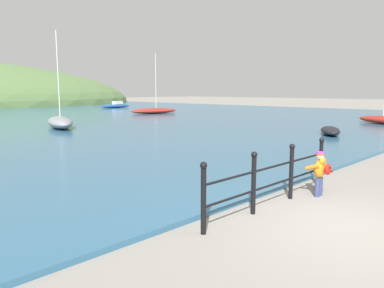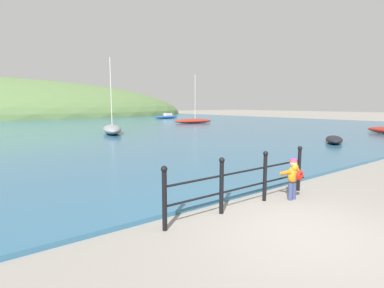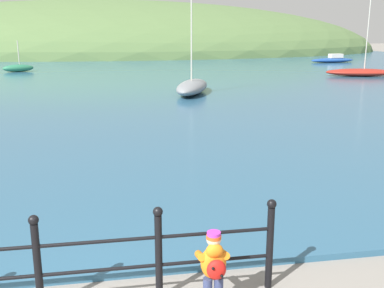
{
  "view_description": "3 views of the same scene",
  "coord_description": "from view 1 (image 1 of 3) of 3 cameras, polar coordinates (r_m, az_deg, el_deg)",
  "views": [
    {
      "loc": [
        -6.27,
        -2.45,
        2.34
      ],
      "look_at": [
        0.2,
        3.8,
        1.05
      ],
      "focal_mm": 35.0,
      "sensor_mm": 36.0,
      "label": 1
    },
    {
      "loc": [
        -4.71,
        -2.96,
        2.28
      ],
      "look_at": [
        1.13,
        4.65,
        1.03
      ],
      "focal_mm": 28.0,
      "sensor_mm": 36.0,
      "label": 2
    },
    {
      "loc": [
        0.46,
        -3.43,
        3.23
      ],
      "look_at": [
        2.01,
        5.48,
        0.93
      ],
      "focal_mm": 42.0,
      "sensor_mm": 36.0,
      "label": 3
    }
  ],
  "objects": [
    {
      "name": "ground_plane",
      "position": [
        7.12,
        21.84,
        -11.6
      ],
      "size": [
        200.0,
        200.0,
        0.0
      ],
      "primitive_type": "plane",
      "color": "gray"
    },
    {
      "name": "iron_railing",
      "position": [
        7.76,
        12.35,
        -4.63
      ],
      "size": [
        4.35,
        0.12,
        1.21
      ],
      "color": "black",
      "rests_on": "ground"
    },
    {
      "name": "child_in_coat",
      "position": [
        8.72,
        18.97,
        -3.72
      ],
      "size": [
        0.39,
        0.54,
        1.0
      ],
      "color": "navy",
      "rests_on": "ground"
    },
    {
      "name": "boat_far_left",
      "position": [
        23.9,
        -19.48,
        3.19
      ],
      "size": [
        2.81,
        4.73,
        5.68
      ],
      "color": "gray",
      "rests_on": "water"
    },
    {
      "name": "boat_red_dinghy",
      "position": [
        36.85,
        -5.81,
        5.08
      ],
      "size": [
        5.03,
        2.78,
        5.75
      ],
      "color": "maroon",
      "rests_on": "water"
    },
    {
      "name": "boat_twin_mast",
      "position": [
        20.38,
        20.33,
        1.92
      ],
      "size": [
        2.83,
        2.15,
        0.4
      ],
      "color": "black",
      "rests_on": "water"
    },
    {
      "name": "boat_mid_harbor",
      "position": [
        49.82,
        -11.54,
        5.75
      ],
      "size": [
        4.77,
        1.74,
        0.84
      ],
      "color": "#1E4793",
      "rests_on": "water"
    }
  ]
}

